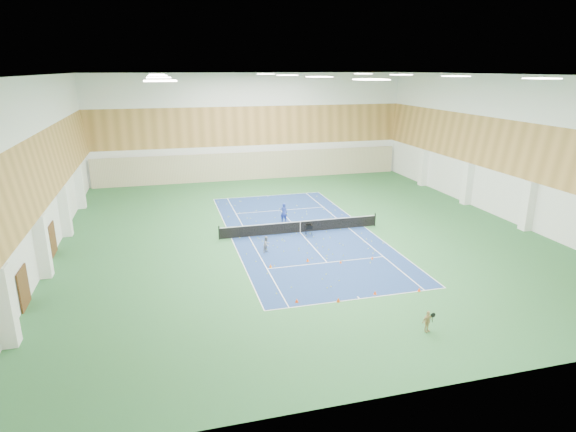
{
  "coord_description": "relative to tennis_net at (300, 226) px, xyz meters",
  "views": [
    {
      "loc": [
        -10.23,
        -34.53,
        12.44
      ],
      "look_at": [
        -1.47,
        -1.74,
        2.0
      ],
      "focal_mm": 30.0,
      "sensor_mm": 36.0,
      "label": 1
    }
  ],
  "objects": [
    {
      "name": "ground",
      "position": [
        0.0,
        0.0,
        -0.55
      ],
      "size": [
        40.0,
        40.0,
        0.0
      ],
      "primitive_type": "plane",
      "color": "#296032",
      "rests_on": "ground"
    },
    {
      "name": "room_shell",
      "position": [
        0.0,
        0.0,
        5.45
      ],
      "size": [
        36.0,
        40.0,
        12.0
      ],
      "primitive_type": null,
      "color": "white",
      "rests_on": "ground"
    },
    {
      "name": "wood_cladding",
      "position": [
        0.0,
        0.0,
        7.45
      ],
      "size": [
        36.0,
        40.0,
        8.0
      ],
      "primitive_type": null,
      "color": "#B18242",
      "rests_on": "room_shell"
    },
    {
      "name": "ceiling_light_grid",
      "position": [
        0.0,
        0.0,
        11.37
      ],
      "size": [
        21.4,
        25.4,
        0.06
      ],
      "primitive_type": null,
      "color": "white",
      "rests_on": "room_shell"
    },
    {
      "name": "court_surface",
      "position": [
        0.0,
        0.0,
        -0.55
      ],
      "size": [
        10.97,
        23.77,
        0.01
      ],
      "primitive_type": "cube",
      "color": "navy",
      "rests_on": "ground"
    },
    {
      "name": "tennis_balls_scatter",
      "position": [
        0.0,
        0.0,
        -0.5
      ],
      "size": [
        10.57,
        22.77,
        0.07
      ],
      "primitive_type": null,
      "color": "#C4E026",
      "rests_on": "ground"
    },
    {
      "name": "tennis_net",
      "position": [
        0.0,
        0.0,
        0.0
      ],
      "size": [
        12.8,
        0.1,
        1.1
      ],
      "primitive_type": null,
      "color": "black",
      "rests_on": "ground"
    },
    {
      "name": "back_curtain",
      "position": [
        0.0,
        19.75,
        1.05
      ],
      "size": [
        35.4,
        0.16,
        3.2
      ],
      "primitive_type": "cube",
      "color": "#C6B793",
      "rests_on": "ground"
    },
    {
      "name": "door_left_a",
      "position": [
        -17.92,
        -8.0,
        0.55
      ],
      "size": [
        0.08,
        1.8,
        2.2
      ],
      "primitive_type": "cube",
      "color": "#593319",
      "rests_on": "ground"
    },
    {
      "name": "door_left_b",
      "position": [
        -17.92,
        0.0,
        0.55
      ],
      "size": [
        0.08,
        1.8,
        2.2
      ],
      "primitive_type": "cube",
      "color": "#593319",
      "rests_on": "ground"
    },
    {
      "name": "coach",
      "position": [
        -0.59,
        2.94,
        0.28
      ],
      "size": [
        0.61,
        0.4,
        1.67
      ],
      "primitive_type": "imported",
      "rotation": [
        0.0,
        0.0,
        3.13
      ],
      "color": "#203496",
      "rests_on": "ground"
    },
    {
      "name": "child_court",
      "position": [
        -3.49,
        -3.47,
        0.03
      ],
      "size": [
        0.72,
        0.7,
        1.16
      ],
      "primitive_type": "imported",
      "rotation": [
        0.0,
        0.0,
        0.72
      ],
      "color": "#96969E",
      "rests_on": "ground"
    },
    {
      "name": "child_apron",
      "position": [
        1.81,
        -15.99,
        0.01
      ],
      "size": [
        0.71,
        0.45,
        1.12
      ],
      "primitive_type": "imported",
      "rotation": [
        0.0,
        0.0,
        0.29
      ],
      "color": "tan",
      "rests_on": "ground"
    },
    {
      "name": "ball_cart",
      "position": [
        0.41,
        -0.93,
        -0.1
      ],
      "size": [
        0.6,
        0.6,
        0.91
      ],
      "primitive_type": null,
      "rotation": [
        0.0,
        0.0,
        -0.15
      ],
      "color": "black",
      "rests_on": "ground"
    },
    {
      "name": "cone_svc_a",
      "position": [
        -3.84,
        -6.21,
        -0.43
      ],
      "size": [
        0.22,
        0.22,
        0.24
      ],
      "primitive_type": "cone",
      "color": "#F7610D",
      "rests_on": "ground"
    },
    {
      "name": "cone_svc_b",
      "position": [
        -1.2,
        -5.88,
        -0.43
      ],
      "size": [
        0.22,
        0.22,
        0.24
      ],
      "primitive_type": "cone",
      "color": "#F0510C",
      "rests_on": "ground"
    },
    {
      "name": "cone_svc_c",
      "position": [
        0.85,
        -6.72,
        -0.45
      ],
      "size": [
        0.18,
        0.18,
        0.2
      ],
      "primitive_type": "cone",
      "color": "#E7490C",
      "rests_on": "ground"
    },
    {
      "name": "cone_svc_d",
      "position": [
        3.18,
        -6.58,
        -0.45
      ],
      "size": [
        0.17,
        0.17,
        0.19
      ],
      "primitive_type": "cone",
      "color": "#F9420D",
      "rests_on": "ground"
    },
    {
      "name": "cone_base_a",
      "position": [
        -3.53,
        -11.37,
        -0.43
      ],
      "size": [
        0.21,
        0.21,
        0.23
      ],
      "primitive_type": "cone",
      "color": "#F9430D",
      "rests_on": "ground"
    },
    {
      "name": "cone_base_b",
      "position": [
        -1.28,
        -11.89,
        -0.43
      ],
      "size": [
        0.22,
        0.22,
        0.24
      ],
      "primitive_type": "cone",
      "color": "#E1500B",
      "rests_on": "ground"
    },
    {
      "name": "cone_base_c",
      "position": [
        1.09,
        -11.58,
        -0.44
      ],
      "size": [
        0.2,
        0.2,
        0.22
      ],
      "primitive_type": "cone",
      "color": "#FF500D",
      "rests_on": "ground"
    },
    {
      "name": "cone_base_d",
      "position": [
        3.75,
        -11.86,
        -0.44
      ],
      "size": [
        0.2,
        0.2,
        0.22
      ],
      "primitive_type": "cone",
      "color": "#FF470D",
      "rests_on": "ground"
    }
  ]
}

